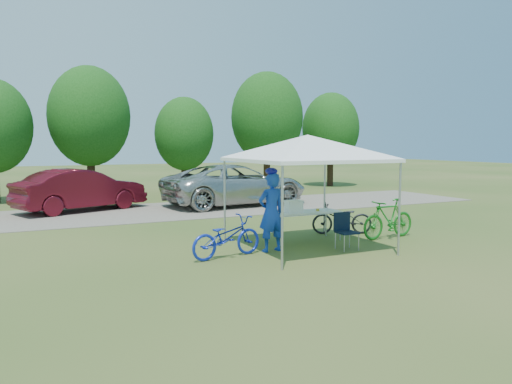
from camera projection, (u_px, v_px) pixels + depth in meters
ground at (306, 249)px, 11.97m from camera, size 100.00×100.00×0.00m
gravel_strip at (197, 209)px, 19.13m from camera, size 24.00×5.00×0.02m
canopy at (308, 138)px, 11.71m from camera, size 4.53×4.53×3.00m
treeline at (149, 122)px, 24.07m from camera, size 24.89×4.28×6.30m
folding_table at (305, 213)px, 12.88m from camera, size 1.87×0.78×0.77m
folding_chair at (345, 228)px, 11.93m from camera, size 0.47×0.49×0.87m
cooler at (294, 206)px, 12.72m from camera, size 0.43×0.29×0.31m
ice_cream_cup at (318, 210)px, 12.99m from camera, size 0.08×0.08×0.06m
cyclist at (271, 212)px, 11.62m from camera, size 0.71×0.50×1.85m
bike_blue at (227, 237)px, 11.03m from camera, size 1.85×0.95×0.93m
bike_green at (388, 219)px, 13.26m from camera, size 1.79×0.64×1.06m
bike_dark at (342, 218)px, 13.90m from camera, size 1.77×1.20×0.88m
minivan at (236, 185)px, 20.24m from camera, size 6.18×3.29×1.65m
sedan at (81, 190)px, 18.54m from camera, size 5.02×3.27×1.56m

